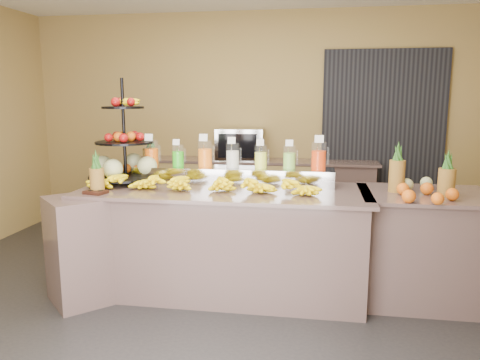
% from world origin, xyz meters
% --- Properties ---
extents(ground, '(6.00, 6.00, 0.00)m').
position_xyz_m(ground, '(0.00, 0.00, 0.00)').
color(ground, black).
rests_on(ground, ground).
extents(room_envelope, '(6.04, 5.02, 2.82)m').
position_xyz_m(room_envelope, '(0.19, 0.79, 1.88)').
color(room_envelope, olive).
rests_on(room_envelope, ground).
extents(buffet_counter, '(2.75, 1.25, 0.93)m').
position_xyz_m(buffet_counter, '(-0.12, 0.26, 0.47)').
color(buffet_counter, gray).
rests_on(buffet_counter, ground).
extents(right_counter, '(1.08, 0.88, 0.93)m').
position_xyz_m(right_counter, '(1.70, 0.40, 0.47)').
color(right_counter, gray).
rests_on(right_counter, ground).
extents(back_ledge, '(3.10, 0.55, 0.93)m').
position_xyz_m(back_ledge, '(0.00, 2.25, 0.47)').
color(back_ledge, gray).
rests_on(back_ledge, ground).
extents(pitcher_tray, '(1.85, 0.30, 0.15)m').
position_xyz_m(pitcher_tray, '(0.03, 0.58, 1.01)').
color(pitcher_tray, gray).
rests_on(pitcher_tray, buffet_counter).
extents(juice_pitcher_orange_a, '(0.13, 0.13, 0.31)m').
position_xyz_m(juice_pitcher_orange_a, '(-0.75, 0.58, 1.19)').
color(juice_pitcher_orange_a, silver).
rests_on(juice_pitcher_orange_a, pitcher_tray).
extents(juice_pitcher_green, '(0.11, 0.11, 0.27)m').
position_xyz_m(juice_pitcher_green, '(-0.49, 0.58, 1.17)').
color(juice_pitcher_green, silver).
rests_on(juice_pitcher_green, pitcher_tray).
extents(juice_pitcher_orange_b, '(0.13, 0.14, 0.32)m').
position_xyz_m(juice_pitcher_orange_b, '(-0.23, 0.58, 1.19)').
color(juice_pitcher_orange_b, silver).
rests_on(juice_pitcher_orange_b, pitcher_tray).
extents(juice_pitcher_milk, '(0.12, 0.13, 0.30)m').
position_xyz_m(juice_pitcher_milk, '(0.03, 0.58, 1.18)').
color(juice_pitcher_milk, silver).
rests_on(juice_pitcher_milk, pitcher_tray).
extents(juice_pitcher_lemon, '(0.12, 0.12, 0.28)m').
position_xyz_m(juice_pitcher_lemon, '(0.29, 0.58, 1.17)').
color(juice_pitcher_lemon, silver).
rests_on(juice_pitcher_lemon, pitcher_tray).
extents(juice_pitcher_lime, '(0.11, 0.12, 0.28)m').
position_xyz_m(juice_pitcher_lime, '(0.55, 0.58, 1.17)').
color(juice_pitcher_lime, silver).
rests_on(juice_pitcher_lime, pitcher_tray).
extents(juice_pitcher_orange_c, '(0.13, 0.14, 0.32)m').
position_xyz_m(juice_pitcher_orange_c, '(0.81, 0.58, 1.19)').
color(juice_pitcher_orange_c, silver).
rests_on(juice_pitcher_orange_c, pitcher_tray).
extents(banana_heap, '(2.00, 0.18, 0.17)m').
position_xyz_m(banana_heap, '(-0.19, 0.22, 1.01)').
color(banana_heap, yellow).
rests_on(banana_heap, buffet_counter).
extents(fruit_stand, '(0.80, 0.80, 0.96)m').
position_xyz_m(fruit_stand, '(-0.94, 0.50, 1.17)').
color(fruit_stand, black).
rests_on(fruit_stand, buffet_counter).
extents(condiment_caddy, '(0.20, 0.17, 0.03)m').
position_xyz_m(condiment_caddy, '(-1.02, -0.06, 0.94)').
color(condiment_caddy, black).
rests_on(condiment_caddy, buffet_counter).
extents(pineapple_left_a, '(0.12, 0.12, 0.36)m').
position_xyz_m(pineapple_left_a, '(-1.03, -0.00, 1.06)').
color(pineapple_left_a, brown).
rests_on(pineapple_left_a, buffet_counter).
extents(pineapple_left_b, '(0.16, 0.16, 0.45)m').
position_xyz_m(pineapple_left_b, '(-0.81, 0.72, 1.10)').
color(pineapple_left_b, brown).
rests_on(pineapple_left_b, buffet_counter).
extents(right_fruit_pile, '(0.51, 0.49, 0.27)m').
position_xyz_m(right_fruit_pile, '(1.62, 0.25, 1.02)').
color(right_fruit_pile, brown).
rests_on(right_fruit_pile, right_counter).
extents(oven_warmer, '(0.62, 0.45, 0.40)m').
position_xyz_m(oven_warmer, '(-0.17, 2.25, 1.13)').
color(oven_warmer, gray).
rests_on(oven_warmer, back_ledge).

